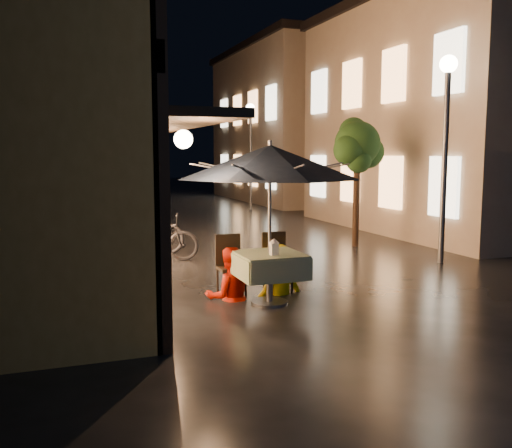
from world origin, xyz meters
name	(u,v)px	position (x,y,z in m)	size (l,w,h in m)	color
ground	(365,297)	(0.00, 0.00, 0.00)	(90.00, 90.00, 0.00)	black
east_building_near	(473,115)	(7.49, 6.50, 3.41)	(7.30, 9.30, 6.80)	gray
east_building_far	(310,125)	(7.49, 18.00, 3.66)	(7.30, 10.30, 7.30)	gray
street_tree	(358,147)	(2.41, 4.51, 2.42)	(1.43, 1.20, 3.15)	black
streetlamp_near	(446,121)	(3.00, 2.00, 2.92)	(0.36, 0.36, 4.23)	#59595E
streetlamp_far	(250,137)	(3.00, 14.00, 2.92)	(0.36, 0.36, 4.23)	#59595E
cafe_table	(270,266)	(-1.55, 0.18, 0.59)	(0.99, 0.99, 0.78)	#59595E
patio_umbrella	(270,162)	(-1.55, 0.18, 2.15)	(2.77, 2.77, 2.46)	#59595E
cafe_chair_left	(230,262)	(-1.95, 0.91, 0.54)	(0.42, 0.42, 0.97)	black
cafe_chair_right	(276,259)	(-1.15, 0.91, 0.54)	(0.42, 0.42, 0.97)	black
table_lantern	(274,246)	(-1.55, 0.00, 0.92)	(0.16, 0.16, 0.25)	white
person_orange	(229,248)	(-2.03, 0.69, 0.80)	(0.77, 0.60, 1.59)	#C01401
person_yellow	(278,246)	(-1.18, 0.74, 0.78)	(1.01, 0.58, 1.56)	#D3BC00
bicycle_0	(153,238)	(-2.63, 4.18, 0.50)	(0.66, 1.91, 1.00)	black
bicycle_1	(144,231)	(-2.68, 5.07, 0.54)	(0.51, 1.81, 1.09)	black
bicycle_2	(140,230)	(-2.68, 5.67, 0.49)	(0.66, 1.88, 0.99)	black
bicycle_3	(139,224)	(-2.48, 7.07, 0.45)	(0.42, 1.49, 0.90)	black
bicycle_4	(133,221)	(-2.61, 7.31, 0.50)	(0.66, 1.90, 1.00)	black
bicycle_5	(135,216)	(-2.40, 8.39, 0.53)	(0.50, 1.76, 1.05)	black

